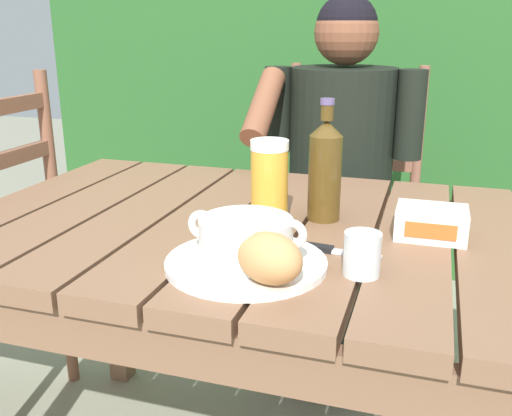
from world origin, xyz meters
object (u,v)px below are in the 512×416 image
(water_glass_small, at_px, (362,254))
(bread_roll, at_px, (270,258))
(chair_near_diner, at_px, (345,214))
(table_knife, at_px, (331,250))
(serving_plate, at_px, (246,263))
(butter_tub, at_px, (431,223))
(beer_bottle, at_px, (325,169))
(person_eating, at_px, (337,163))
(soup_bowl, at_px, (246,238))
(beer_glass, at_px, (269,183))

(water_glass_small, bearing_deg, bread_roll, -143.02)
(chair_near_diner, relative_size, table_knife, 6.65)
(bread_roll, xyz_separation_m, water_glass_small, (0.13, 0.09, -0.02))
(serving_plate, distance_m, butter_tub, 0.37)
(beer_bottle, bearing_deg, person_eating, 96.76)
(chair_near_diner, distance_m, soup_bowl, 1.12)
(soup_bowl, height_order, bread_roll, same)
(bread_roll, xyz_separation_m, beer_bottle, (0.01, 0.35, 0.06))
(serving_plate, xyz_separation_m, water_glass_small, (0.19, 0.02, 0.03))
(bread_roll, bearing_deg, butter_tub, 53.37)
(person_eating, height_order, soup_bowl, person_eating)
(bread_roll, xyz_separation_m, beer_glass, (-0.08, 0.29, 0.04))
(water_glass_small, relative_size, butter_tub, 0.55)
(butter_tub, bearing_deg, bread_roll, -126.63)
(soup_bowl, relative_size, beer_bottle, 0.83)
(bread_roll, height_order, beer_glass, beer_glass)
(beer_glass, bearing_deg, bread_roll, -73.71)
(chair_near_diner, height_order, beer_glass, chair_near_diner)
(person_eating, relative_size, table_knife, 8.12)
(serving_plate, bearing_deg, chair_near_diner, 89.57)
(beer_glass, bearing_deg, water_glass_small, -42.36)
(beer_bottle, relative_size, table_knife, 1.68)
(butter_tub, bearing_deg, person_eating, 114.00)
(bread_roll, xyz_separation_m, table_knife, (0.06, 0.17, -0.05))
(chair_near_diner, bearing_deg, butter_tub, -71.49)
(chair_near_diner, distance_m, bread_roll, 1.19)
(water_glass_small, bearing_deg, serving_plate, -172.84)
(bread_roll, height_order, butter_tub, bread_roll)
(bread_roll, bearing_deg, water_glass_small, 36.98)
(serving_plate, distance_m, beer_bottle, 0.31)
(table_knife, bearing_deg, bread_roll, -109.92)
(chair_near_diner, relative_size, water_glass_small, 13.75)
(serving_plate, bearing_deg, person_eating, 89.67)
(serving_plate, distance_m, bread_roll, 0.10)
(beer_bottle, height_order, butter_tub, beer_bottle)
(person_eating, height_order, serving_plate, person_eating)
(bread_roll, relative_size, butter_tub, 1.05)
(soup_bowl, bearing_deg, bread_roll, -49.40)
(serving_plate, distance_m, table_knife, 0.16)
(chair_near_diner, height_order, water_glass_small, chair_near_diner)
(beer_bottle, distance_m, water_glass_small, 0.29)
(soup_bowl, distance_m, table_knife, 0.17)
(soup_bowl, distance_m, beer_glass, 0.22)
(person_eating, bearing_deg, beer_bottle, -83.24)
(beer_glass, xyz_separation_m, table_knife, (0.15, -0.11, -0.08))
(bread_roll, height_order, table_knife, bread_roll)
(water_glass_small, bearing_deg, chair_near_diner, 99.66)
(bread_roll, height_order, water_glass_small, bread_roll)
(beer_bottle, distance_m, butter_tub, 0.23)
(serving_plate, bearing_deg, butter_tub, 39.16)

